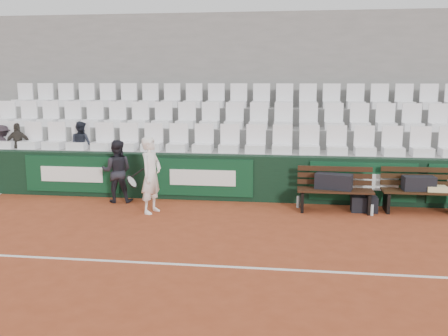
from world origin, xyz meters
TOP-DOWN VIEW (x-y plane):
  - ground at (0.00, 0.00)m, footprint 80.00×80.00m
  - court_baseline at (0.00, 0.00)m, footprint 18.00×0.06m
  - back_barrier at (0.07, 3.99)m, footprint 18.00×0.34m
  - grandstand_tier_front at (0.00, 4.62)m, footprint 18.00×0.95m
  - grandstand_tier_mid at (0.00, 5.58)m, footprint 18.00×0.95m
  - grandstand_tier_back at (0.00, 6.53)m, footprint 18.00×0.95m
  - grandstand_rear_wall at (0.00, 7.15)m, footprint 18.00×0.30m
  - seat_row_front at (0.00, 4.45)m, footprint 11.90×0.44m
  - seat_row_mid at (0.00, 5.40)m, footprint 11.90×0.44m
  - seat_row_back at (0.00, 6.35)m, footprint 11.90×0.44m
  - bench_left at (2.59, 3.31)m, footprint 1.50×0.56m
  - bench_right at (4.28, 3.44)m, footprint 1.50×0.56m
  - sports_bag_left at (2.56, 3.36)m, footprint 0.78×0.48m
  - sports_bag_right at (4.23, 3.45)m, footprint 0.64×0.34m
  - towel at (4.57, 3.42)m, footprint 0.39×0.28m
  - sports_bag_ground at (3.18, 3.36)m, footprint 0.52×0.32m
  - water_bottle_near at (1.87, 3.50)m, footprint 0.07×0.07m
  - water_bottle_far at (3.30, 3.07)m, footprint 0.06×0.06m
  - tennis_player at (-1.04, 2.73)m, footprint 0.75×0.64m
  - ball_kid at (-2.02, 3.48)m, footprint 0.72×0.60m
  - spectator_a at (-5.24, 4.50)m, footprint 0.73×0.55m
  - spectator_b at (-4.84, 4.50)m, footprint 0.66×0.43m
  - spectator_c at (-3.24, 4.50)m, footprint 0.65×0.58m

SIDE VIEW (x-z plane):
  - ground at x=0.00m, z-range 0.00..0.00m
  - court_baseline at x=0.00m, z-range 0.00..0.01m
  - water_bottle_far at x=3.30m, z-range 0.00..0.22m
  - water_bottle_near at x=1.87m, z-range 0.00..0.25m
  - sports_bag_ground at x=3.18m, z-range 0.00..0.31m
  - bench_left at x=2.59m, z-range 0.00..0.45m
  - bench_right at x=4.28m, z-range 0.00..0.45m
  - grandstand_tier_front at x=0.00m, z-range 0.00..1.00m
  - back_barrier at x=0.07m, z-range 0.00..1.00m
  - towel at x=4.57m, z-range 0.45..0.55m
  - sports_bag_right at x=4.23m, z-range 0.45..0.74m
  - sports_bag_left at x=2.56m, z-range 0.45..0.76m
  - ball_kid at x=-2.02m, z-range 0.00..1.36m
  - grandstand_tier_mid at x=0.00m, z-range 0.00..1.45m
  - tennis_player at x=-1.04m, z-range 0.00..1.52m
  - grandstand_tier_back at x=0.00m, z-range 0.00..1.90m
  - seat_row_front at x=0.00m, z-range 1.00..1.63m
  - spectator_a at x=-5.24m, z-range 1.00..1.99m
  - spectator_b at x=-4.84m, z-range 1.00..2.05m
  - spectator_c at x=-3.24m, z-range 1.00..2.11m
  - seat_row_mid at x=0.00m, z-range 1.45..2.08m
  - grandstand_rear_wall at x=0.00m, z-range 0.00..4.40m
  - seat_row_back at x=0.00m, z-range 1.90..2.53m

